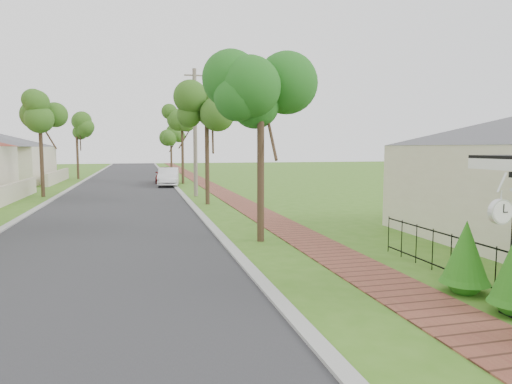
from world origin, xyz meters
name	(u,v)px	position (x,y,z in m)	size (l,w,h in m)	color
ground	(254,319)	(0.00, 0.00, 0.00)	(160.00, 160.00, 0.00)	#3D701A
road	(120,198)	(-3.00, 20.00, 0.00)	(7.00, 120.00, 0.02)	#28282B
kerb_right	(184,197)	(0.65, 20.00, 0.00)	(0.30, 120.00, 0.10)	#9E9E99
kerb_left	(52,200)	(-6.65, 20.00, 0.00)	(0.30, 120.00, 0.10)	#9E9E99
sidewalk	(227,195)	(3.25, 20.00, 0.00)	(1.50, 120.00, 0.03)	brown
picket_fence	(496,270)	(4.90, 0.00, 0.53)	(0.03, 8.02, 1.00)	black
street_trees	(124,125)	(-2.87, 26.84, 4.54)	(10.70, 37.65, 5.89)	#382619
parked_car_red	(166,175)	(0.19, 30.87, 0.70)	(1.65, 4.11, 1.40)	maroon
parked_car_white	(169,177)	(0.22, 27.79, 0.69)	(1.46, 4.18, 1.38)	white
near_tree	(261,96)	(1.77, 6.26, 4.47)	(2.19, 2.19, 5.61)	#382619
utility_pole	(195,132)	(1.37, 20.00, 3.83)	(1.20, 0.24, 7.55)	slate
station_clock	(503,210)	(3.69, -1.40, 1.95)	(1.05, 0.13, 0.57)	silver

